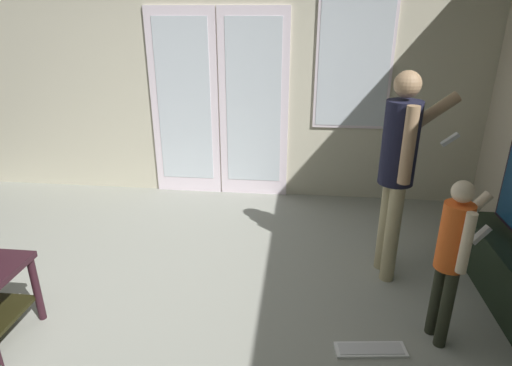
% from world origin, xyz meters
% --- Properties ---
extents(ground_plane, '(5.91, 4.86, 0.02)m').
position_xyz_m(ground_plane, '(0.00, 0.00, -0.01)').
color(ground_plane, gray).
extents(wall_back_with_doors, '(5.91, 0.09, 2.79)m').
position_xyz_m(wall_back_with_doors, '(0.05, 2.39, 1.35)').
color(wall_back_with_doors, beige).
rests_on(wall_back_with_doors, ground_plane).
extents(person_adult, '(0.61, 0.48, 1.60)m').
position_xyz_m(person_adult, '(1.72, 0.86, 0.96)').
color(person_adult, tan).
rests_on(person_adult, ground_plane).
extents(person_child, '(0.37, 0.35, 1.09)m').
position_xyz_m(person_child, '(1.93, 0.13, 0.66)').
color(person_child, '#2A2D20').
rests_on(person_child, ground_plane).
extents(loose_keyboard, '(0.45, 0.18, 0.02)m').
position_xyz_m(loose_keyboard, '(1.49, -0.04, 0.01)').
color(loose_keyboard, white).
rests_on(loose_keyboard, ground_plane).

